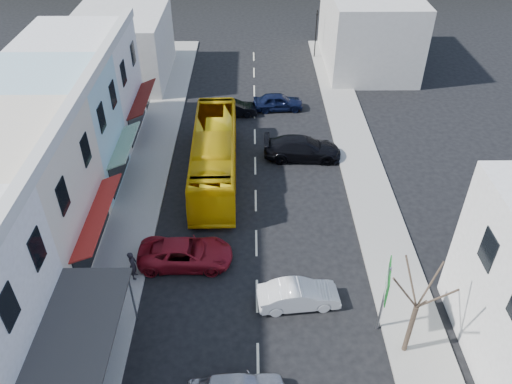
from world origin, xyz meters
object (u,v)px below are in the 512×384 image
car_red (186,253)px  street_tree (416,307)px  car_white (299,295)px  direction_sign (384,300)px  bus (214,156)px  pedestrian_left (133,265)px  traffic_signal (316,35)px

car_red → street_tree: 12.38m
car_red → street_tree: size_ratio=0.74×
car_white → street_tree: 5.97m
car_red → direction_sign: bearing=-114.9°
bus → street_tree: 17.19m
pedestrian_left → traffic_signal: (12.68, 30.33, 1.42)m
bus → pedestrian_left: 10.31m
street_tree → bus: bearing=123.8°
car_white → direction_sign: (3.72, -1.53, 1.37)m
car_red → pedestrian_left: size_ratio=2.71×
traffic_signal → car_white: bearing=97.1°
bus → car_red: (-1.14, -8.40, -0.85)m
car_red → pedestrian_left: (-2.61, -1.18, 0.30)m
direction_sign → traffic_signal: traffic_signal is taller
car_white → direction_sign: direction_sign is taller
street_tree → traffic_signal: street_tree is taller
bus → pedestrian_left: bearing=-112.6°
direction_sign → street_tree: street_tree is taller
street_tree → direction_sign: bearing=126.7°
car_red → street_tree: street_tree is taller
pedestrian_left → street_tree: (13.27, -4.65, 2.10)m
bus → car_red: size_ratio=2.52×
bus → direction_sign: direction_sign is taller
car_white → car_red: 6.69m
car_white → direction_sign: 4.25m
pedestrian_left → street_tree: bearing=-110.0°
car_white → traffic_signal: 32.45m
car_white → street_tree: (4.69, -2.82, 2.40)m
car_white → car_red: (-5.98, 3.01, 0.00)m
traffic_signal → car_red: bearing=85.3°
car_white → bus: bearing=16.9°
car_white → traffic_signal: bearing=-13.3°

